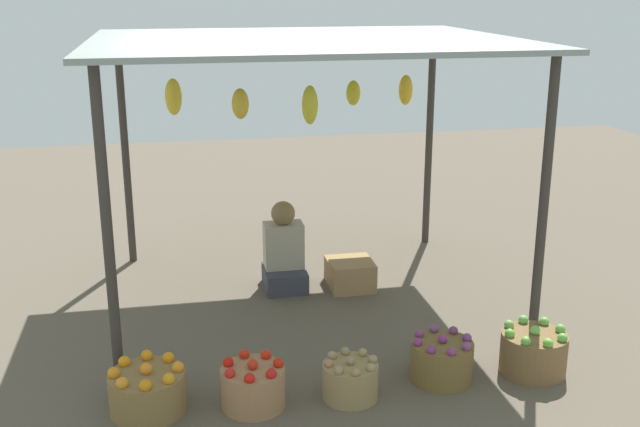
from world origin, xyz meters
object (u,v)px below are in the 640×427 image
object	(u,v)px
basket_purple_onions	(442,360)
wooden_crate_stacked_rear	(348,270)
basket_oranges	(148,390)
basket_red_tomatoes	(253,386)
basket_green_apples	(533,352)
wooden_crate_near_vendor	(353,277)
basket_potatoes	(351,379)
vendor_person	(284,255)

from	to	relation	value
basket_purple_onions	wooden_crate_stacked_rear	distance (m)	1.85
basket_oranges	basket_red_tomatoes	xyz separation A→B (m)	(0.66, -0.07, 0.00)
basket_green_apples	wooden_crate_near_vendor	size ratio (longest dim) A/B	1.20
wooden_crate_near_vendor	basket_purple_onions	bearing A→B (deg)	-82.03
basket_potatoes	wooden_crate_near_vendor	world-z (taller)	basket_potatoes
basket_red_tomatoes	wooden_crate_near_vendor	bearing A→B (deg)	58.53
basket_red_tomatoes	wooden_crate_near_vendor	xyz separation A→B (m)	(1.06, 1.74, -0.01)
basket_oranges	basket_potatoes	size ratio (longest dim) A/B	1.33
basket_oranges	basket_purple_onions	world-z (taller)	basket_purple_onions
basket_red_tomatoes	basket_potatoes	xyz separation A→B (m)	(0.63, -0.02, -0.01)
vendor_person	basket_potatoes	xyz separation A→B (m)	(0.14, -1.96, -0.17)
vendor_person	wooden_crate_near_vendor	world-z (taller)	vendor_person
basket_red_tomatoes	basket_potatoes	world-z (taller)	basket_red_tomatoes
vendor_person	basket_oranges	distance (m)	2.20
basket_potatoes	basket_purple_onions	bearing A→B (deg)	9.67
vendor_person	basket_oranges	size ratio (longest dim) A/B	1.61
basket_oranges	basket_green_apples	world-z (taller)	basket_green_apples
vendor_person	basket_oranges	xyz separation A→B (m)	(-1.15, -1.87, -0.16)
basket_oranges	wooden_crate_near_vendor	xyz separation A→B (m)	(1.72, 1.66, -0.01)
vendor_person	wooden_crate_stacked_rear	bearing A→B (deg)	-1.23
basket_red_tomatoes	wooden_crate_stacked_rear	xyz separation A→B (m)	(1.07, 1.93, -0.03)
basket_red_tomatoes	wooden_crate_near_vendor	world-z (taller)	basket_red_tomatoes
vendor_person	basket_purple_onions	world-z (taller)	vendor_person
wooden_crate_near_vendor	basket_potatoes	bearing A→B (deg)	-103.74
basket_purple_onions	wooden_crate_stacked_rear	world-z (taller)	basket_purple_onions
vendor_person	basket_red_tomatoes	distance (m)	2.01
basket_green_apples	vendor_person	bearing A→B (deg)	127.97
basket_purple_onions	basket_green_apples	world-z (taller)	basket_green_apples
basket_red_tomatoes	wooden_crate_near_vendor	distance (m)	2.04
basket_potatoes	basket_purple_onions	distance (m)	0.67
vendor_person	basket_purple_onions	size ratio (longest dim) A/B	1.84
basket_purple_onions	basket_oranges	bearing A→B (deg)	-179.41
vendor_person	basket_purple_onions	xyz separation A→B (m)	(0.80, -1.85, -0.15)
wooden_crate_near_vendor	wooden_crate_stacked_rear	distance (m)	0.19
basket_red_tomatoes	basket_potatoes	size ratio (longest dim) A/B	1.13
basket_potatoes	vendor_person	bearing A→B (deg)	94.16
basket_green_apples	basket_oranges	bearing A→B (deg)	179.95
basket_purple_onions	basket_green_apples	xyz separation A→B (m)	(0.66, -0.02, 0.01)
basket_oranges	wooden_crate_near_vendor	size ratio (longest dim) A/B	1.28
basket_red_tomatoes	basket_green_apples	bearing A→B (deg)	2.14
basket_oranges	basket_purple_onions	distance (m)	1.95
basket_red_tomatoes	basket_oranges	bearing A→B (deg)	173.50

